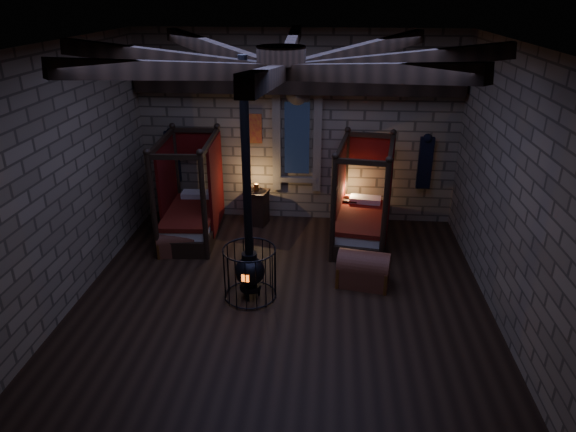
# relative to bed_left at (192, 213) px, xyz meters

# --- Properties ---
(room) EXTENTS (7.02, 7.02, 4.29)m
(room) POSITION_rel_bed_left_xyz_m (2.16, -2.23, 3.21)
(room) COLOR black
(room) RESTS_ON ground
(bed_left) EXTENTS (1.19, 2.11, 2.15)m
(bed_left) POSITION_rel_bed_left_xyz_m (0.00, 0.00, 0.00)
(bed_left) COLOR black
(bed_left) RESTS_ON ground
(bed_right) EXTENTS (1.33, 2.15, 2.11)m
(bed_right) POSITION_rel_bed_left_xyz_m (3.62, 0.05, -0.01)
(bed_right) COLOR black
(bed_right) RESTS_ON ground
(trunk_left) EXTENTS (0.82, 0.60, 0.54)m
(trunk_left) POSITION_rel_bed_left_xyz_m (-0.11, -0.87, -0.29)
(trunk_left) COLOR brown
(trunk_left) RESTS_ON ground
(trunk_right) EXTENTS (0.99, 0.73, 0.67)m
(trunk_right) POSITION_rel_bed_left_xyz_m (3.57, -1.74, -0.24)
(trunk_right) COLOR brown
(trunk_right) RESTS_ON ground
(nightstand_left) EXTENTS (0.59, 0.57, 0.96)m
(nightstand_left) POSITION_rel_bed_left_xyz_m (1.29, 0.72, -0.13)
(nightstand_left) COLOR black
(nightstand_left) RESTS_ON ground
(nightstand_right) EXTENTS (0.49, 0.48, 0.74)m
(nightstand_right) POSITION_rel_bed_left_xyz_m (3.35, 0.78, -0.19)
(nightstand_right) COLOR black
(nightstand_right) RESTS_ON ground
(stove) EXTENTS (0.91, 0.91, 4.05)m
(stove) POSITION_rel_bed_left_xyz_m (1.61, -2.31, 0.05)
(stove) COLOR black
(stove) RESTS_ON ground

